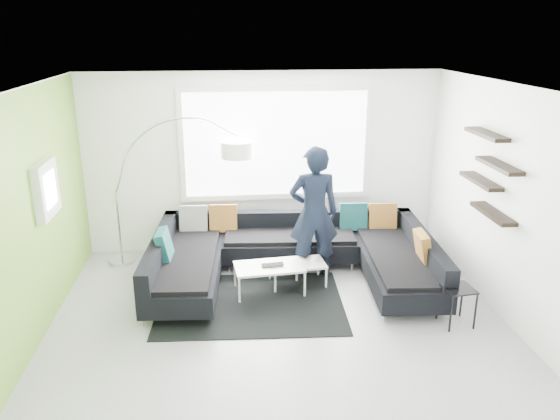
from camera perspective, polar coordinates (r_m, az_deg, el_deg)
The scene contains 9 objects.
ground at distance 6.74m, azimuth -0.07°, elevation -11.78°, with size 5.50×5.50×0.00m, color gray.
room_shell at distance 6.24m, azimuth 0.08°, elevation 3.72°, with size 5.54×5.04×2.82m.
sectional_sofa at distance 7.56m, azimuth 1.30°, elevation -5.19°, with size 3.96×2.60×0.82m.
rug at distance 7.19m, azimuth -3.06°, elevation -9.69°, with size 2.37×1.73×0.01m, color black.
coffee_table at distance 7.50m, azimuth 0.38°, elevation -6.83°, with size 1.18×0.69×0.39m, color silver.
arc_lamp at distance 8.35m, azimuth -16.81°, elevation 1.75°, with size 2.06×0.69×2.21m, color white, non-canonical shape.
side_table at distance 6.95m, azimuth 17.96°, elevation -9.51°, with size 0.35×0.35×0.48m, color black.
person at distance 7.60m, azimuth 3.55°, elevation -0.31°, with size 0.70×0.46×1.90m, color black.
laptop at distance 7.26m, azimuth -0.71°, elevation -5.91°, with size 0.32×0.23×0.02m, color black.
Camera 1 is at (-0.59, -5.79, 3.41)m, focal length 35.00 mm.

